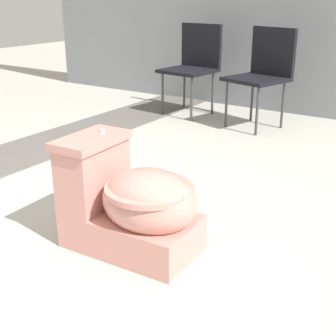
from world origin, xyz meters
TOP-DOWN VIEW (x-y plane):
  - ground_plane at (0.00, 0.00)m, footprint 14.00×14.00m
  - toilet at (0.30, 0.17)m, footprint 0.65×0.41m
  - folding_chair_left at (-0.79, 2.56)m, footprint 0.48×0.48m
  - folding_chair_middle at (-0.06, 2.49)m, footprint 0.54×0.54m

SIDE VIEW (x-z plane):
  - ground_plane at x=0.00m, z-range 0.00..0.00m
  - toilet at x=0.30m, z-range -0.04..0.48m
  - folding_chair_left at x=-0.79m, z-range 0.09..0.93m
  - folding_chair_middle at x=-0.06m, z-range 0.09..0.93m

